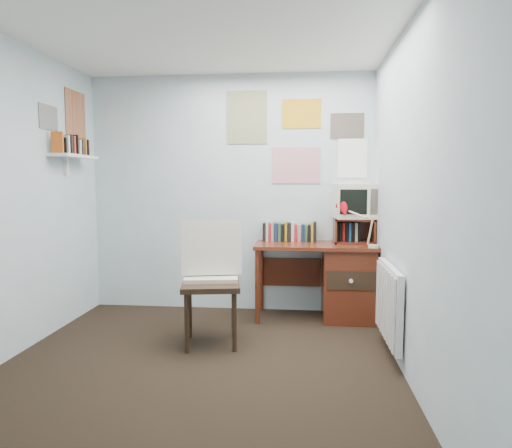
{
  "coord_description": "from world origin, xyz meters",
  "views": [
    {
      "loc": [
        0.76,
        -3.08,
        1.39
      ],
      "look_at": [
        0.36,
        0.91,
        1.01
      ],
      "focal_mm": 32.0,
      "sensor_mm": 36.0,
      "label": 1
    }
  ],
  "objects_px": {
    "desk": "(342,279)",
    "radiator": "(389,303)",
    "desk_chair": "(211,285)",
    "wall_shelf": "(74,156)",
    "desk_lamp": "(374,228)",
    "crt_tv": "(355,200)",
    "tv_riser": "(354,231)"
  },
  "relations": [
    {
      "from": "radiator",
      "to": "wall_shelf",
      "type": "height_order",
      "value": "wall_shelf"
    },
    {
      "from": "radiator",
      "to": "desk",
      "type": "bearing_deg",
      "value": 107.24
    },
    {
      "from": "desk",
      "to": "tv_riser",
      "type": "relative_size",
      "value": 3.0
    },
    {
      "from": "desk_lamp",
      "to": "wall_shelf",
      "type": "distance_m",
      "value": 2.92
    },
    {
      "from": "desk_lamp",
      "to": "wall_shelf",
      "type": "height_order",
      "value": "wall_shelf"
    },
    {
      "from": "desk_chair",
      "to": "crt_tv",
      "type": "height_order",
      "value": "crt_tv"
    },
    {
      "from": "desk",
      "to": "desk_chair",
      "type": "relative_size",
      "value": 1.17
    },
    {
      "from": "desk_chair",
      "to": "radiator",
      "type": "relative_size",
      "value": 1.28
    },
    {
      "from": "desk_chair",
      "to": "tv_riser",
      "type": "bearing_deg",
      "value": 26.79
    },
    {
      "from": "desk",
      "to": "desk_chair",
      "type": "height_order",
      "value": "desk_chair"
    },
    {
      "from": "tv_riser",
      "to": "radiator",
      "type": "xyz_separation_m",
      "value": [
        0.17,
        -1.04,
        -0.47
      ]
    },
    {
      "from": "desk",
      "to": "crt_tv",
      "type": "distance_m",
      "value": 0.81
    },
    {
      "from": "tv_riser",
      "to": "desk_lamp",
      "type": "bearing_deg",
      "value": -65.56
    },
    {
      "from": "crt_tv",
      "to": "desk",
      "type": "bearing_deg",
      "value": -138.27
    },
    {
      "from": "desk",
      "to": "crt_tv",
      "type": "bearing_deg",
      "value": 46.8
    },
    {
      "from": "desk",
      "to": "desk_chair",
      "type": "bearing_deg",
      "value": -144.15
    },
    {
      "from": "desk_lamp",
      "to": "crt_tv",
      "type": "xyz_separation_m",
      "value": [
        -0.15,
        0.35,
        0.25
      ]
    },
    {
      "from": "wall_shelf",
      "to": "crt_tv",
      "type": "bearing_deg",
      "value": 10.72
    },
    {
      "from": "desk_chair",
      "to": "crt_tv",
      "type": "relative_size",
      "value": 2.56
    },
    {
      "from": "desk",
      "to": "radiator",
      "type": "relative_size",
      "value": 1.5
    },
    {
      "from": "crt_tv",
      "to": "radiator",
      "type": "height_order",
      "value": "crt_tv"
    },
    {
      "from": "tv_riser",
      "to": "radiator",
      "type": "bearing_deg",
      "value": -80.72
    },
    {
      "from": "desk_lamp",
      "to": "crt_tv",
      "type": "distance_m",
      "value": 0.45
    },
    {
      "from": "crt_tv",
      "to": "radiator",
      "type": "bearing_deg",
      "value": -86.16
    },
    {
      "from": "crt_tv",
      "to": "radiator",
      "type": "relative_size",
      "value": 0.5
    },
    {
      "from": "tv_riser",
      "to": "radiator",
      "type": "distance_m",
      "value": 1.15
    },
    {
      "from": "desk_chair",
      "to": "wall_shelf",
      "type": "xyz_separation_m",
      "value": [
        -1.41,
        0.46,
        1.11
      ]
    },
    {
      "from": "desk",
      "to": "radiator",
      "type": "distance_m",
      "value": 0.97
    },
    {
      "from": "desk_chair",
      "to": "wall_shelf",
      "type": "bearing_deg",
      "value": 152.0
    },
    {
      "from": "wall_shelf",
      "to": "desk",
      "type": "bearing_deg",
      "value": 8.4
    },
    {
      "from": "desk_chair",
      "to": "tv_riser",
      "type": "xyz_separation_m",
      "value": [
        1.28,
        0.95,
        0.37
      ]
    },
    {
      "from": "desk_chair",
      "to": "crt_tv",
      "type": "distance_m",
      "value": 1.75
    }
  ]
}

